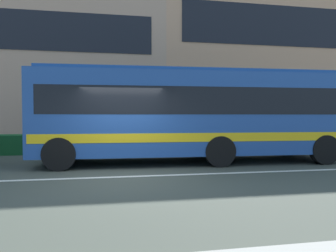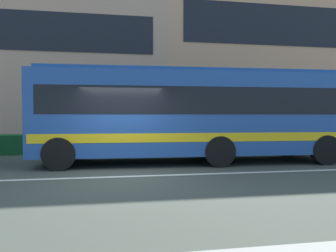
% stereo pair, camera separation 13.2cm
% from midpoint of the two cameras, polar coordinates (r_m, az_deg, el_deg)
% --- Properties ---
extents(ground_plane, '(160.00, 160.00, 0.00)m').
position_cam_midpoint_polar(ground_plane, '(8.17, -8.45, -9.65)').
color(ground_plane, '#41463C').
extents(lane_centre_line, '(60.00, 0.16, 0.01)m').
position_cam_midpoint_polar(lane_centre_line, '(8.17, -8.45, -9.62)').
color(lane_centre_line, silver).
rests_on(lane_centre_line, ground_plane).
extents(hedge_row_far, '(13.72, 1.10, 0.83)m').
position_cam_midpoint_polar(hedge_row_far, '(13.87, -2.50, -3.16)').
color(hedge_row_far, '#175427').
rests_on(hedge_row_far, ground_plane).
extents(apartment_block_right, '(23.69, 9.83, 12.78)m').
position_cam_midpoint_polar(apartment_block_right, '(27.27, 24.27, 11.75)').
color(apartment_block_right, tan).
rests_on(apartment_block_right, ground_plane).
extents(transit_bus, '(10.75, 2.87, 3.21)m').
position_cam_midpoint_polar(transit_bus, '(10.55, 5.11, 2.61)').
color(transit_bus, '#224A93').
rests_on(transit_bus, ground_plane).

